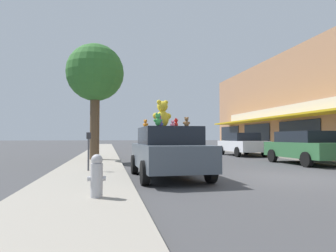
{
  "coord_description": "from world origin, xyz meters",
  "views": [
    {
      "loc": [
        -5.36,
        -8.31,
        1.23
      ],
      "look_at": [
        -3.18,
        2.6,
        1.66
      ],
      "focal_mm": 32.0,
      "sensor_mm": 36.0,
      "label": 1
    }
  ],
  "objects": [
    {
      "name": "parking_meter",
      "position": [
        -6.0,
        1.97,
        0.95
      ],
      "size": [
        0.14,
        0.1,
        1.27
      ],
      "color": "#4C4C51",
      "rests_on": "sidewalk_near"
    },
    {
      "name": "teddy_bear_white",
      "position": [
        -2.92,
        0.97,
        1.66
      ],
      "size": [
        0.16,
        0.15,
        0.23
      ],
      "rotation": [
        0.0,
        0.0,
        3.85
      ],
      "color": "white",
      "rests_on": "plush_art_car"
    },
    {
      "name": "plush_art_car",
      "position": [
        -3.55,
        0.69,
        0.81
      ],
      "size": [
        2.07,
        4.06,
        1.55
      ],
      "rotation": [
        0.0,
        0.0,
        0.02
      ],
      "color": "#4C5660",
      "rests_on": "ground_plane"
    },
    {
      "name": "teddy_bear_pink",
      "position": [
        -3.31,
        1.17,
        1.67
      ],
      "size": [
        0.18,
        0.11,
        0.24
      ],
      "rotation": [
        0.0,
        0.0,
        3.19
      ],
      "color": "pink",
      "rests_on": "plush_art_car"
    },
    {
      "name": "teddy_bear_brown",
      "position": [
        -3.04,
        0.44,
        1.7
      ],
      "size": [
        0.23,
        0.15,
        0.31
      ],
      "rotation": [
        0.0,
        0.0,
        3.05
      ],
      "color": "olive",
      "rests_on": "plush_art_car"
    },
    {
      "name": "fire_hydrant",
      "position": [
        -5.56,
        -2.62,
        0.53
      ],
      "size": [
        0.33,
        0.22,
        0.79
      ],
      "color": "#B2B2B7",
      "rests_on": "sidewalk_near"
    },
    {
      "name": "teddy_bear_green",
      "position": [
        -4.03,
        -0.24,
        1.72
      ],
      "size": [
        0.27,
        0.2,
        0.36
      ],
      "rotation": [
        0.0,
        0.0,
        3.52
      ],
      "color": "green",
      "rests_on": "plush_art_car"
    },
    {
      "name": "ground_plane",
      "position": [
        0.0,
        0.0,
        0.0
      ],
      "size": [
        260.0,
        260.0,
        0.0
      ],
      "primitive_type": "plane",
      "color": "#424244"
    },
    {
      "name": "teddy_bear_red",
      "position": [
        -3.18,
        1.27,
        1.71
      ],
      "size": [
        0.19,
        0.24,
        0.32
      ],
      "rotation": [
        0.0,
        0.0,
        4.22
      ],
      "color": "red",
      "rests_on": "plush_art_car"
    },
    {
      "name": "parked_car_far_right",
      "position": [
        3.61,
        10.75,
        0.8
      ],
      "size": [
        2.07,
        4.3,
        1.55
      ],
      "color": "silver",
      "rests_on": "ground_plane"
    },
    {
      "name": "sidewalk_near",
      "position": [
        -5.97,
        0.0,
        0.07
      ],
      "size": [
        2.4,
        90.0,
        0.14
      ],
      "color": "gray",
      "rests_on": "ground_plane"
    },
    {
      "name": "teddy_bear_purple",
      "position": [
        -3.88,
        0.48,
        1.72
      ],
      "size": [
        0.22,
        0.25,
        0.35
      ],
      "rotation": [
        0.0,
        0.0,
        2.18
      ],
      "color": "purple",
      "rests_on": "plush_art_car"
    },
    {
      "name": "teddy_bear_cream",
      "position": [
        -3.54,
        1.47,
        1.68
      ],
      "size": [
        0.21,
        0.15,
        0.27
      ],
      "rotation": [
        0.0,
        0.0,
        2.8
      ],
      "color": "beige",
      "rests_on": "plush_art_car"
    },
    {
      "name": "teddy_bear_orange",
      "position": [
        -4.15,
        1.56,
        1.69
      ],
      "size": [
        0.2,
        0.19,
        0.29
      ],
      "rotation": [
        0.0,
        0.0,
        2.4
      ],
      "color": "orange",
      "rests_on": "plush_art_car"
    },
    {
      "name": "street_tree",
      "position": [
        -6.05,
        7.4,
        4.51
      ],
      "size": [
        2.93,
        2.93,
        5.92
      ],
      "color": "brown",
      "rests_on": "sidewalk_near"
    },
    {
      "name": "teddy_bear_blue",
      "position": [
        -3.8,
        0.59,
        1.66
      ],
      "size": [
        0.17,
        0.12,
        0.23
      ],
      "rotation": [
        0.0,
        0.0,
        3.35
      ],
      "color": "blue",
      "rests_on": "plush_art_car"
    },
    {
      "name": "parked_car_far_center",
      "position": [
        3.61,
        4.11,
        0.82
      ],
      "size": [
        1.95,
        4.25,
        1.53
      ],
      "color": "#336B3D",
      "rests_on": "ground_plane"
    },
    {
      "name": "teddy_bear_giant",
      "position": [
        -3.7,
        0.9,
        1.97
      ],
      "size": [
        0.65,
        0.45,
        0.86
      ],
      "rotation": [
        0.0,
        0.0,
        3.42
      ],
      "color": "yellow",
      "rests_on": "plush_art_car"
    }
  ]
}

